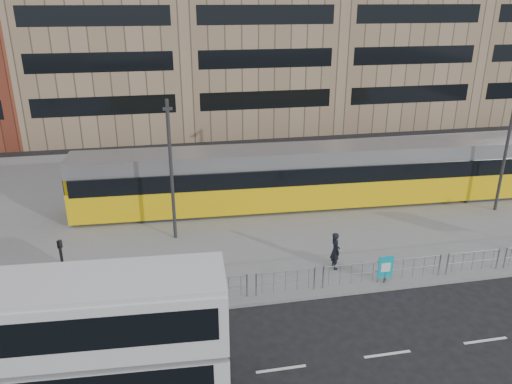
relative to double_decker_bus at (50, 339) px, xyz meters
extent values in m
plane|color=black|center=(9.37, 3.94, -2.35)|extent=(120.00, 120.00, 0.00)
cube|color=gray|center=(9.37, 15.94, -2.28)|extent=(64.00, 24.00, 0.15)
cube|color=gray|center=(9.37, 3.99, -2.28)|extent=(64.00, 0.25, 0.17)
cube|color=#91785D|center=(-0.63, 37.94, 8.65)|extent=(14.00, 16.00, 22.00)
cube|color=#91785D|center=(27.37, 37.94, 8.15)|extent=(14.00, 16.00, 21.00)
cube|color=#91785D|center=(41.37, 37.94, 9.15)|extent=(14.00, 16.00, 23.00)
cylinder|color=#92959A|center=(11.37, 4.44, -1.15)|extent=(32.00, 0.05, 0.05)
cylinder|color=#92959A|center=(11.37, 4.44, -1.65)|extent=(32.00, 0.04, 0.04)
cube|color=white|center=(10.37, -0.06, -2.35)|extent=(62.00, 0.12, 0.01)
cube|color=silver|center=(0.00, 0.00, -1.31)|extent=(11.02, 3.17, 1.68)
cube|color=silver|center=(0.00, 0.00, 0.76)|extent=(11.02, 3.17, 2.08)
cube|color=silver|center=(0.00, 0.00, 1.85)|extent=(11.01, 3.06, 0.30)
cube|color=black|center=(0.49, -0.03, -0.92)|extent=(9.04, 3.09, 0.84)
cube|color=black|center=(0.00, 0.00, 0.96)|extent=(10.43, 3.17, 1.09)
cylinder|color=black|center=(3.24, 1.07, -1.86)|extent=(1.01, 0.36, 0.99)
cube|color=yellow|center=(14.04, 13.87, -1.15)|extent=(31.24, 4.25, 1.78)
cube|color=black|center=(14.04, 13.87, 0.08)|extent=(30.80, 4.27, 1.00)
cube|color=#9FA0A4|center=(14.04, 13.87, 1.02)|extent=(31.23, 4.02, 0.89)
cube|color=yellow|center=(-0.85, 14.49, -0.42)|extent=(1.44, 2.56, 2.89)
cylinder|color=#2D2D30|center=(14.04, 13.87, -0.31)|extent=(2.76, 2.76, 3.34)
cube|color=#2D2D30|center=(24.04, 13.45, -1.93)|extent=(3.45, 2.94, 0.56)
cube|color=#2D2D30|center=(4.04, 14.29, -1.93)|extent=(3.45, 2.94, 0.56)
cylinder|color=#2D2D30|center=(13.24, 4.34, -1.85)|extent=(0.06, 0.06, 0.71)
cube|color=#0C9FB2|center=(13.24, 4.34, -1.41)|extent=(0.71, 0.05, 1.06)
cube|color=white|center=(13.24, 4.31, -1.41)|extent=(0.44, 0.01, 0.44)
imported|color=black|center=(11.48, 6.04, -1.29)|extent=(0.46, 0.68, 1.84)
cylinder|color=#2D2D30|center=(-0.43, 5.08, -0.70)|extent=(0.12, 0.12, 3.00)
imported|color=#2D2D30|center=(-0.43, 5.08, 0.40)|extent=(0.23, 0.25, 1.00)
cylinder|color=#2D2D30|center=(4.21, 10.78, 1.52)|extent=(0.18, 0.18, 7.44)
cylinder|color=#2D2D30|center=(4.21, 10.38, 5.03)|extent=(0.14, 0.90, 0.14)
cube|color=#2D2D30|center=(4.21, 9.93, 4.93)|extent=(0.45, 0.20, 0.12)
cylinder|color=#2D2D30|center=(23.41, 10.78, 1.81)|extent=(0.18, 0.18, 8.02)
camera|label=1|loc=(3.77, -13.64, 9.81)|focal=35.00mm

